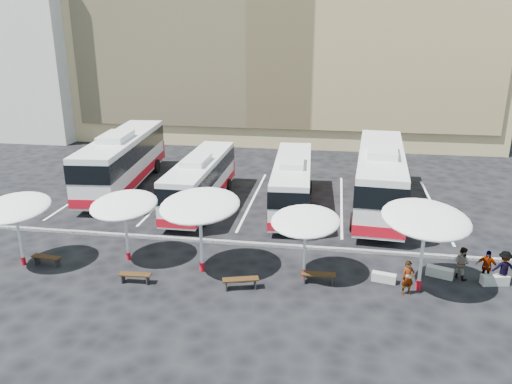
# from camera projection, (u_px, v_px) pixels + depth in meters

# --- Properties ---
(ground) EXTENTS (120.00, 120.00, 0.00)m
(ground) POSITION_uv_depth(u_px,v_px,m) (229.00, 247.00, 26.75)
(ground) COLOR black
(ground) RESTS_ON ground
(sandstone_building) EXTENTS (42.00, 18.25, 29.60)m
(sandstone_building) POSITION_uv_depth(u_px,v_px,m) (290.00, 13.00, 52.63)
(sandstone_building) COLOR tan
(sandstone_building) RESTS_ON ground
(apartment_block) EXTENTS (14.00, 14.00, 18.00)m
(apartment_block) POSITION_uv_depth(u_px,v_px,m) (30.00, 48.00, 54.34)
(apartment_block) COLOR silver
(apartment_block) RESTS_ON ground
(curb_divider) EXTENTS (34.00, 0.25, 0.15)m
(curb_divider) POSITION_uv_depth(u_px,v_px,m) (231.00, 242.00, 27.19)
(curb_divider) COLOR black
(curb_divider) RESTS_ON ground
(bay_lines) EXTENTS (24.15, 12.00, 0.01)m
(bay_lines) POSITION_uv_depth(u_px,v_px,m) (253.00, 199.00, 34.24)
(bay_lines) COLOR white
(bay_lines) RESTS_ON ground
(bus_0) EXTENTS (4.00, 13.43, 4.20)m
(bus_0) POSITION_uv_depth(u_px,v_px,m) (123.00, 158.00, 36.27)
(bus_0) COLOR white
(bus_0) RESTS_ON ground
(bus_1) EXTENTS (2.58, 10.89, 3.45)m
(bus_1) POSITION_uv_depth(u_px,v_px,m) (201.00, 179.00, 32.62)
(bus_1) COLOR white
(bus_1) RESTS_ON ground
(bus_2) EXTENTS (2.92, 10.99, 3.46)m
(bus_2) POSITION_uv_depth(u_px,v_px,m) (292.00, 181.00, 32.17)
(bus_2) COLOR white
(bus_2) RESTS_ON ground
(bus_3) EXTENTS (3.79, 13.51, 4.24)m
(bus_3) POSITION_uv_depth(u_px,v_px,m) (380.00, 175.00, 32.05)
(bus_3) COLOR white
(bus_3) RESTS_ON ground
(sunshade_0) EXTENTS (3.42, 3.47, 3.53)m
(sunshade_0) POSITION_uv_depth(u_px,v_px,m) (15.00, 208.00, 23.87)
(sunshade_0) COLOR white
(sunshade_0) RESTS_ON ground
(sunshade_1) EXTENTS (3.71, 3.74, 3.46)m
(sunshade_1) POSITION_uv_depth(u_px,v_px,m) (124.00, 205.00, 24.42)
(sunshade_1) COLOR white
(sunshade_1) RESTS_ON ground
(sunshade_2) EXTENTS (4.59, 4.63, 3.95)m
(sunshade_2) POSITION_uv_depth(u_px,v_px,m) (200.00, 206.00, 23.11)
(sunshade_2) COLOR white
(sunshade_2) RESTS_ON ground
(sunshade_3) EXTENTS (3.68, 3.71, 3.33)m
(sunshade_3) POSITION_uv_depth(u_px,v_px,m) (305.00, 221.00, 22.70)
(sunshade_3) COLOR white
(sunshade_3) RESTS_ON ground
(sunshade_4) EXTENTS (5.03, 5.06, 3.99)m
(sunshade_4) POSITION_uv_depth(u_px,v_px,m) (426.00, 219.00, 21.41)
(sunshade_4) COLOR white
(sunshade_4) RESTS_ON ground
(wood_bench_0) EXTENTS (1.56, 0.61, 0.47)m
(wood_bench_0) POSITION_uv_depth(u_px,v_px,m) (47.00, 258.00, 24.66)
(wood_bench_0) COLOR black
(wood_bench_0) RESTS_ON ground
(wood_bench_1) EXTENTS (1.49, 0.47, 0.45)m
(wood_bench_1) POSITION_uv_depth(u_px,v_px,m) (135.00, 276.00, 22.95)
(wood_bench_1) COLOR black
(wood_bench_1) RESTS_ON ground
(wood_bench_2) EXTENTS (1.69, 0.88, 0.50)m
(wood_bench_2) POSITION_uv_depth(u_px,v_px,m) (241.00, 281.00, 22.41)
(wood_bench_2) COLOR black
(wood_bench_2) RESTS_ON ground
(wood_bench_3) EXTENTS (1.60, 0.51, 0.49)m
(wood_bench_3) POSITION_uv_depth(u_px,v_px,m) (318.00, 276.00, 22.91)
(wood_bench_3) COLOR black
(wood_bench_3) RESTS_ON ground
(conc_bench_0) EXTENTS (1.16, 0.61, 0.41)m
(conc_bench_0) POSITION_uv_depth(u_px,v_px,m) (384.00, 278.00, 23.09)
(conc_bench_0) COLOR #979791
(conc_bench_0) RESTS_ON ground
(conc_bench_1) EXTENTS (1.29, 0.81, 0.46)m
(conc_bench_1) POSITION_uv_depth(u_px,v_px,m) (440.00, 272.00, 23.54)
(conc_bench_1) COLOR #979791
(conc_bench_1) RESTS_ON ground
(conc_bench_2) EXTENTS (1.28, 0.65, 0.46)m
(conc_bench_2) POSITION_uv_depth(u_px,v_px,m) (495.00, 280.00, 22.82)
(conc_bench_2) COLOR #979791
(conc_bench_2) RESTS_ON ground
(passenger_0) EXTENTS (0.67, 0.54, 1.59)m
(passenger_0) POSITION_uv_depth(u_px,v_px,m) (408.00, 278.00, 21.84)
(passenger_0) COLOR black
(passenger_0) RESTS_ON ground
(passenger_1) EXTENTS (0.95, 0.97, 1.57)m
(passenger_1) POSITION_uv_depth(u_px,v_px,m) (462.00, 263.00, 23.23)
(passenger_1) COLOR black
(passenger_1) RESTS_ON ground
(passenger_2) EXTENTS (1.00, 0.61, 1.58)m
(passenger_2) POSITION_uv_depth(u_px,v_px,m) (486.00, 267.00, 22.87)
(passenger_2) COLOR black
(passenger_2) RESTS_ON ground
(passenger_3) EXTENTS (1.09, 0.66, 1.63)m
(passenger_3) POSITION_uv_depth(u_px,v_px,m) (504.00, 268.00, 22.69)
(passenger_3) COLOR black
(passenger_3) RESTS_ON ground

